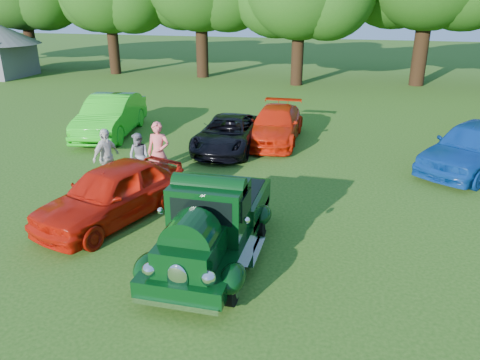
% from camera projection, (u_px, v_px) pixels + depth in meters
% --- Properties ---
extents(ground, '(120.00, 120.00, 0.00)m').
position_uv_depth(ground, '(180.00, 257.00, 10.57)').
color(ground, '#214C11').
rests_on(ground, ground).
extents(hero_pickup, '(2.22, 4.77, 1.86)m').
position_uv_depth(hero_pickup, '(213.00, 224.00, 10.33)').
color(hero_pickup, black).
rests_on(hero_pickup, ground).
extents(red_convertible, '(3.06, 4.76, 1.51)m').
position_uv_depth(red_convertible, '(112.00, 193.00, 12.12)').
color(red_convertible, '#B31407').
rests_on(red_convertible, ground).
extents(back_car_lime, '(2.59, 5.28, 1.67)m').
position_uv_depth(back_car_lime, '(110.00, 116.00, 19.59)').
color(back_car_lime, '#1DAC17').
rests_on(back_car_lime, ground).
extents(back_car_black, '(2.17, 4.56, 1.26)m').
position_uv_depth(back_car_black, '(228.00, 133.00, 17.83)').
color(back_car_black, black).
rests_on(back_car_black, ground).
extents(back_car_orange, '(1.98, 4.71, 1.36)m').
position_uv_depth(back_car_orange, '(275.00, 125.00, 18.83)').
color(back_car_orange, red).
rests_on(back_car_orange, ground).
extents(back_car_blue, '(4.44, 5.22, 1.69)m').
position_uv_depth(back_car_blue, '(473.00, 147.00, 15.53)').
color(back_car_blue, navy).
rests_on(back_car_blue, ground).
extents(spectator_pink, '(0.75, 0.54, 1.94)m').
position_uv_depth(spectator_pink, '(159.00, 152.00, 14.57)').
color(spectator_pink, '#E35D5E').
rests_on(spectator_pink, ground).
extents(spectator_grey, '(0.87, 0.77, 1.50)m').
position_uv_depth(spectator_grey, '(139.00, 156.00, 14.88)').
color(spectator_grey, gray).
rests_on(spectator_grey, ground).
extents(spectator_white, '(0.69, 1.13, 1.79)m').
position_uv_depth(spectator_white, '(106.00, 157.00, 14.39)').
color(spectator_white, beige).
rests_on(spectator_white, ground).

